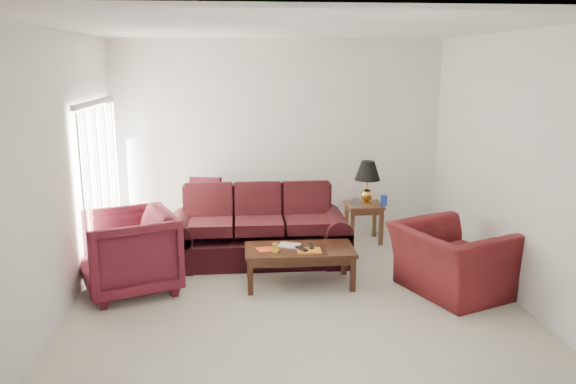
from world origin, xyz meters
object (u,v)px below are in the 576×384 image
(armchair_right, at_px, (451,260))
(sofa, at_px, (259,226))
(floor_lamp, at_px, (137,192))
(end_table, at_px, (363,222))
(armchair_left, at_px, (129,252))
(coffee_table, at_px, (299,266))

(armchair_right, bearing_deg, sofa, 38.07)
(floor_lamp, relative_size, armchair_right, 1.32)
(end_table, xyz_separation_m, armchair_left, (-3.17, -1.65, 0.19))
(floor_lamp, bearing_deg, coffee_table, -38.01)
(floor_lamp, height_order, armchair_left, floor_lamp)
(sofa, xyz_separation_m, coffee_table, (0.46, -0.87, -0.26))
(armchair_left, height_order, armchair_right, armchair_left)
(coffee_table, bearing_deg, armchair_left, 176.78)
(end_table, xyz_separation_m, armchair_right, (0.59, -2.02, 0.11))
(floor_lamp, relative_size, armchair_left, 1.53)
(end_table, bearing_deg, floor_lamp, 178.18)
(armchair_left, relative_size, coffee_table, 0.80)
(floor_lamp, distance_m, armchair_right, 4.50)
(floor_lamp, xyz_separation_m, armchair_right, (3.95, -2.13, -0.41))
(coffee_table, bearing_deg, floor_lamp, 137.97)
(armchair_right, xyz_separation_m, coffee_table, (-1.74, 0.40, -0.17))
(end_table, height_order, armchair_right, armchair_right)
(end_table, bearing_deg, sofa, -154.96)
(sofa, height_order, floor_lamp, floor_lamp)
(sofa, height_order, armchair_left, sofa)
(floor_lamp, bearing_deg, armchair_right, -28.29)
(sofa, bearing_deg, coffee_table, -65.69)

